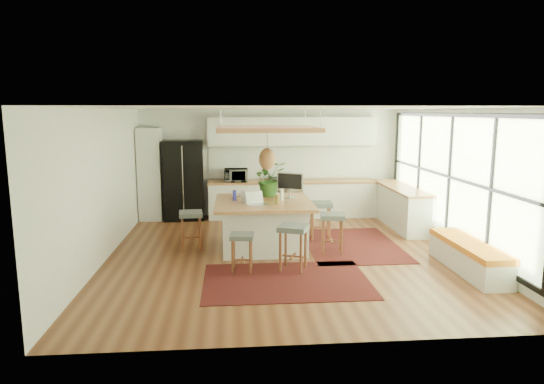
{
  "coord_description": "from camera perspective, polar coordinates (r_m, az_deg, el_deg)",
  "views": [
    {
      "loc": [
        -0.96,
        -8.53,
        2.64
      ],
      "look_at": [
        -0.2,
        0.5,
        1.1
      ],
      "focal_mm": 31.42,
      "sensor_mm": 36.0,
      "label": 1
    }
  ],
  "objects": [
    {
      "name": "stool_near_right",
      "position": [
        8.03,
        2.54,
        -6.91
      ],
      "size": [
        0.59,
        0.59,
        0.77
      ],
      "primitive_type": null,
      "rotation": [
        0.0,
        0.0,
        -0.37
      ],
      "color": "#474F4F",
      "rests_on": "floor"
    },
    {
      "name": "wall_left",
      "position": [
        8.93,
        -19.62,
        0.77
      ],
      "size": [
        0.0,
        7.0,
        7.0
      ],
      "primitive_type": "plane",
      "rotation": [
        1.57,
        0.0,
        1.57
      ],
      "color": "silver",
      "rests_on": "ground"
    },
    {
      "name": "backsplash",
      "position": [
        12.18,
        2.34,
        3.56
      ],
      "size": [
        4.2,
        0.02,
        0.8
      ],
      "primitive_type": "cube",
      "color": "white",
      "rests_on": "wall_back"
    },
    {
      "name": "range",
      "position": [
        11.97,
        1.31,
        -0.65
      ],
      "size": [
        0.76,
        0.62,
        1.0
      ],
      "primitive_type": null,
      "color": "#A5A5AA",
      "rests_on": "floor"
    },
    {
      "name": "island_plant",
      "position": [
        9.68,
        -0.32,
        1.12
      ],
      "size": [
        0.89,
        0.92,
        0.55
      ],
      "primitive_type": "imported",
      "rotation": [
        0.0,
        0.0,
        0.47
      ],
      "color": "#1E4C19",
      "rests_on": "island"
    },
    {
      "name": "stool_right_front",
      "position": [
        9.05,
        7.2,
        -5.06
      ],
      "size": [
        0.51,
        0.51,
        0.75
      ],
      "primitive_type": null,
      "rotation": [
        0.0,
        0.0,
        1.41
      ],
      "color": "#474F4F",
      "rests_on": "floor"
    },
    {
      "name": "floor",
      "position": [
        8.98,
        1.55,
        -7.45
      ],
      "size": [
        7.0,
        7.0,
        0.0
      ],
      "primitive_type": "plane",
      "color": "#562A18",
      "rests_on": "ground"
    },
    {
      "name": "wall_front",
      "position": [
        5.28,
        5.83,
        -4.55
      ],
      "size": [
        6.5,
        0.0,
        6.5
      ],
      "primitive_type": "plane",
      "rotation": [
        -1.57,
        0.0,
        0.0
      ],
      "color": "silver",
      "rests_on": "ground"
    },
    {
      "name": "ceiling",
      "position": [
        8.59,
        1.63,
        10.04
      ],
      "size": [
        7.0,
        7.0,
        0.0
      ],
      "primitive_type": "plane",
      "rotation": [
        3.14,
        0.0,
        0.0
      ],
      "color": "white",
      "rests_on": "ground"
    },
    {
      "name": "microwave",
      "position": [
        11.78,
        -4.34,
        2.2
      ],
      "size": [
        0.58,
        0.32,
        0.39
      ],
      "primitive_type": "imported",
      "rotation": [
        0.0,
        0.0,
        -0.0
      ],
      "color": "#A5A5AA",
      "rests_on": "back_counter_top"
    },
    {
      "name": "rug_near",
      "position": [
        7.63,
        1.73,
        -10.58
      ],
      "size": [
        2.6,
        1.8,
        0.01
      ],
      "primitive_type": "cube",
      "color": "black",
      "rests_on": "floor"
    },
    {
      "name": "right_counter_base",
      "position": [
        11.44,
        15.17,
        -1.78
      ],
      "size": [
        0.6,
        2.5,
        0.88
      ],
      "primitive_type": "cube",
      "color": "silver",
      "rests_on": "floor"
    },
    {
      "name": "right_counter_top",
      "position": [
        11.36,
        15.27,
        0.49
      ],
      "size": [
        0.64,
        2.54,
        0.05
      ],
      "primitive_type": "cube",
      "color": "#995D36",
      "rests_on": "right_counter_base"
    },
    {
      "name": "island_bowl",
      "position": [
        9.6,
        -4.32,
        -0.5
      ],
      "size": [
        0.22,
        0.22,
        0.05
      ],
      "primitive_type": "imported",
      "rotation": [
        0.0,
        0.0,
        0.15
      ],
      "color": "white",
      "rests_on": "island"
    },
    {
      "name": "island_bottle_1",
      "position": [
        9.0,
        -3.52,
        -0.72
      ],
      "size": [
        0.07,
        0.07,
        0.19
      ],
      "primitive_type": "cylinder",
      "color": "#BBBBC1",
      "rests_on": "island"
    },
    {
      "name": "monitor",
      "position": [
        9.49,
        2.17,
        0.85
      ],
      "size": [
        0.58,
        0.42,
        0.51
      ],
      "primitive_type": null,
      "rotation": [
        0.0,
        0.0,
        -0.46
      ],
      "color": "#A5A5AA",
      "rests_on": "island"
    },
    {
      "name": "rug_right",
      "position": [
        9.71,
        9.5,
        -6.24
      ],
      "size": [
        1.8,
        2.6,
        0.01
      ],
      "primitive_type": "cube",
      "color": "black",
      "rests_on": "floor"
    },
    {
      "name": "stool_near_left",
      "position": [
        7.97,
        -3.62,
        -7.05
      ],
      "size": [
        0.42,
        0.42,
        0.64
      ],
      "primitive_type": null,
      "rotation": [
        0.0,
        0.0,
        -0.1
      ],
      "color": "#474F4F",
      "rests_on": "floor"
    },
    {
      "name": "window_wall",
      "position": [
        9.58,
        21.11,
        1.56
      ],
      "size": [
        0.1,
        6.2,
        2.6
      ],
      "primitive_type": null,
      "color": "black",
      "rests_on": "wall_right"
    },
    {
      "name": "stool_left_side",
      "position": [
        9.35,
        -9.65,
        -4.65
      ],
      "size": [
        0.48,
        0.48,
        0.74
      ],
      "primitive_type": null,
      "rotation": [
        0.0,
        0.0,
        -1.47
      ],
      "color": "#474F4F",
      "rests_on": "floor"
    },
    {
      "name": "island_bottle_3",
      "position": [
        9.24,
        1.1,
        -0.43
      ],
      "size": [
        0.07,
        0.07,
        0.19
      ],
      "primitive_type": "cylinder",
      "color": "white",
      "rests_on": "island"
    },
    {
      "name": "island",
      "position": [
        9.28,
        -1.03,
        -3.92
      ],
      "size": [
        1.85,
        1.85,
        0.93
      ],
      "primitive_type": null,
      "color": "#995D36",
      "rests_on": "floor"
    },
    {
      "name": "stool_right_back",
      "position": [
        10.01,
        5.81,
        -3.6
      ],
      "size": [
        0.5,
        0.5,
        0.78
      ],
      "primitive_type": null,
      "rotation": [
        0.0,
        0.0,
        1.48
      ],
      "color": "#474F4F",
      "rests_on": "floor"
    },
    {
      "name": "pantry",
      "position": [
        11.98,
        -14.34,
        2.08
      ],
      "size": [
        0.55,
        0.6,
        2.25
      ],
      "primitive_type": "cube",
      "color": "silver",
      "rests_on": "floor"
    },
    {
      "name": "island_bottle_0",
      "position": [
        9.24,
        -4.49,
        -0.46
      ],
      "size": [
        0.07,
        0.07,
        0.19
      ],
      "primitive_type": "cylinder",
      "color": "#2F34BD",
      "rests_on": "island"
    },
    {
      "name": "island_bottle_2",
      "position": [
        8.89,
        0.7,
        -0.83
      ],
      "size": [
        0.07,
        0.07,
        0.19
      ],
      "primitive_type": "cylinder",
      "color": "olive",
      "rests_on": "island"
    },
    {
      "name": "wall_back",
      "position": [
        12.14,
        -0.25,
        3.55
      ],
      "size": [
        6.5,
        0.0,
        6.5
      ],
      "primitive_type": "plane",
      "rotation": [
        1.57,
        0.0,
        0.0
      ],
      "color": "silver",
      "rests_on": "ground"
    },
    {
      "name": "wall_right",
      "position": [
        9.6,
        21.25,
        1.26
      ],
      "size": [
        0.0,
        7.0,
        7.0
      ],
      "primitive_type": "plane",
      "rotation": [
        1.57,
        0.0,
        -1.57
      ],
      "color": "silver",
      "rests_on": "ground"
    },
    {
      "name": "upper_cabinets",
      "position": [
        11.96,
        2.47,
        7.29
      ],
      "size": [
        4.2,
        0.34,
        0.7
      ],
      "primitive_type": "cube",
      "color": "silver",
      "rests_on": "wall_back"
    },
    {
      "name": "fridge",
      "position": [
        11.91,
        -10.53,
        1.2
      ],
      "size": [
        1.01,
        0.81,
        1.95
      ],
      "primitive_type": null,
      "rotation": [
        0.0,
        0.0,
        0.05
      ],
      "color": "black",
      "rests_on": "floor"
    },
    {
      "name": "back_counter_top",
      "position": [
        11.94,
        2.51,
        1.26
      ],
      "size": [
        4.24,
        0.64,
        0.05
      ],
      "primitive_type": "cube",
      "color": "#995D36",
      "rests_on": "back_counter_base"
    },
    {
      "name": "ceiling_panel",
      "position": [
        8.98,
        -0.59,
        5.87
      ],
      "size": [
        1.86,
        1.86,
        0.8
      ],
      "primitive_type": null,
      "color": "#995D36",
      "rests_on": "ceiling"
    },
    {
      "name": "window_bench",
      "position": [
        8.65,
        22.48,
        -7.16
      ],
      "size": [
        0.52,
        2.0,
        0.5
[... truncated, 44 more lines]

